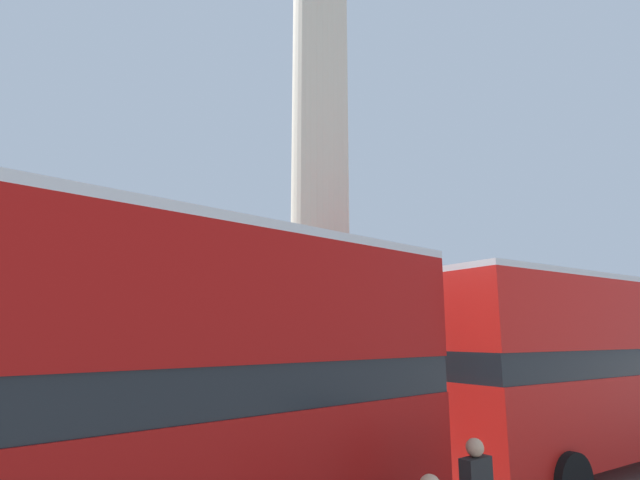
{
  "coord_description": "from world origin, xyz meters",
  "views": [
    {
      "loc": [
        -9.79,
        -12.0,
        3.0
      ],
      "look_at": [
        0.0,
        0.0,
        5.97
      ],
      "focal_mm": 28.0,
      "sensor_mm": 36.0,
      "label": 1
    }
  ],
  "objects_px": {
    "monument_column": "(320,191)",
    "bus_c": "(599,361)",
    "bus_a": "(20,394)",
    "street_lamp": "(434,335)"
  },
  "relations": [
    {
      "from": "monument_column",
      "to": "bus_c",
      "type": "bearing_deg",
      "value": -62.59
    },
    {
      "from": "monument_column",
      "to": "bus_a",
      "type": "distance_m",
      "value": 11.86
    },
    {
      "from": "bus_c",
      "to": "monument_column",
      "type": "bearing_deg",
      "value": 122.92
    },
    {
      "from": "bus_a",
      "to": "bus_c",
      "type": "bearing_deg",
      "value": -5.55
    },
    {
      "from": "monument_column",
      "to": "bus_c",
      "type": "height_order",
      "value": "monument_column"
    },
    {
      "from": "monument_column",
      "to": "street_lamp",
      "type": "distance_m",
      "value": 5.96
    },
    {
      "from": "bus_a",
      "to": "bus_c",
      "type": "height_order",
      "value": "bus_a"
    },
    {
      "from": "street_lamp",
      "to": "bus_c",
      "type": "bearing_deg",
      "value": -91.26
    },
    {
      "from": "bus_a",
      "to": "street_lamp",
      "type": "bearing_deg",
      "value": 17.15
    },
    {
      "from": "monument_column",
      "to": "bus_a",
      "type": "xyz_separation_m",
      "value": [
        -8.83,
        -6.01,
        -5.16
      ]
    }
  ]
}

